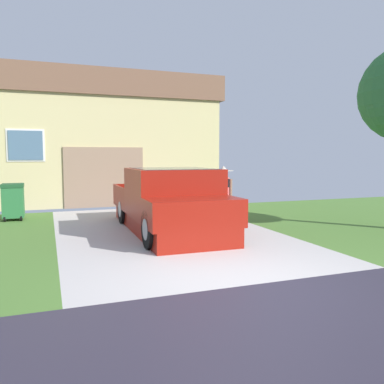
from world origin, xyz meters
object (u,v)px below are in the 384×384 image
at_px(pickup_truck, 171,203).
at_px(handbag, 229,227).
at_px(person_with_hat, 223,195).
at_px(wheeled_trash_bin, 13,200).
at_px(house_with_garage, 93,140).

height_order(pickup_truck, handbag, pickup_truck).
bearing_deg(pickup_truck, person_with_hat, 172.66).
bearing_deg(wheeled_trash_bin, person_with_hat, -35.22).
bearing_deg(house_with_garage, person_with_hat, -74.88).
distance_m(person_with_hat, handbag, 0.84).
relative_size(pickup_truck, house_with_garage, 0.52).
relative_size(pickup_truck, person_with_hat, 3.12).
distance_m(house_with_garage, wheeled_trash_bin, 5.92).
height_order(handbag, house_with_garage, house_with_garage).
bearing_deg(house_with_garage, wheeled_trash_bin, -120.91).
height_order(handbag, wheeled_trash_bin, wheeled_trash_bin).
bearing_deg(person_with_hat, handbag, 125.17).
bearing_deg(handbag, wheeled_trash_bin, 142.67).
height_order(person_with_hat, handbag, person_with_hat).
height_order(pickup_truck, wheeled_trash_bin, pickup_truck).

